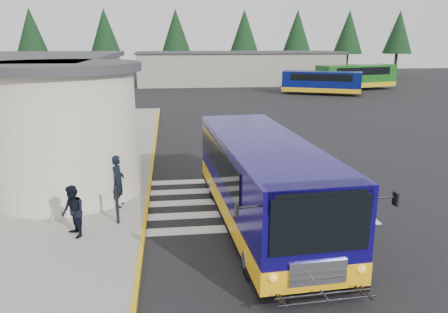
{
  "coord_description": "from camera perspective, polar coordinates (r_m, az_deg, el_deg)",
  "views": [
    {
      "loc": [
        -3.12,
        -15.67,
        5.73
      ],
      "look_at": [
        -1.24,
        -0.5,
        1.62
      ],
      "focal_mm": 35.0,
      "sensor_mm": 36.0,
      "label": 1
    }
  ],
  "objects": [
    {
      "name": "depot_building",
      "position": [
        58.5,
        1.97,
        11.5
      ],
      "size": [
        26.4,
        8.4,
        4.2
      ],
      "color": "gray",
      "rests_on": "ground"
    },
    {
      "name": "pedestrian_a",
      "position": [
        15.34,
        -13.68,
        -3.11
      ],
      "size": [
        0.49,
        0.69,
        1.81
      ],
      "primitive_type": "imported",
      "rotation": [
        0.0,
        0.0,
        1.49
      ],
      "color": "black",
      "rests_on": "sidewalk"
    },
    {
      "name": "tree_line",
      "position": [
        66.35,
        1.15,
        15.95
      ],
      "size": [
        58.4,
        4.4,
        10.0
      ],
      "color": "black",
      "rests_on": "ground"
    },
    {
      "name": "pedestrian_b",
      "position": [
        13.39,
        -19.12,
        -6.84
      ],
      "size": [
        0.89,
        0.94,
        1.55
      ],
      "primitive_type": "imported",
      "rotation": [
        0.0,
        0.0,
        -1.04
      ],
      "color": "black",
      "rests_on": "sidewalk"
    },
    {
      "name": "bollard",
      "position": [
        14.02,
        -13.78,
        -6.18
      ],
      "size": [
        0.1,
        0.1,
        1.21
      ],
      "primitive_type": "cylinder",
      "color": "black",
      "rests_on": "sidewalk"
    },
    {
      "name": "transit_bus",
      "position": [
        13.66,
        5.07,
        -3.79
      ],
      "size": [
        3.6,
        9.98,
        2.78
      ],
      "rotation": [
        0.0,
        0.0,
        0.06
      ],
      "color": "#0E0753",
      "rests_on": "ground"
    },
    {
      "name": "far_bus_b",
      "position": [
        53.9,
        16.87,
        10.04
      ],
      "size": [
        9.98,
        5.09,
        2.48
      ],
      "rotation": [
        0.0,
        0.0,
        1.83
      ],
      "color": "#165517",
      "rests_on": "ground"
    },
    {
      "name": "curb_strip",
      "position": [
        20.48,
        -9.38,
        -1.15
      ],
      "size": [
        0.12,
        34.0,
        0.16
      ],
      "primitive_type": "cube",
      "color": "gold",
      "rests_on": "ground"
    },
    {
      "name": "sidewalk",
      "position": [
        21.29,
        -22.81,
        -1.55
      ],
      "size": [
        10.0,
        34.0,
        0.15
      ],
      "primitive_type": "cube",
      "color": "gray",
      "rests_on": "ground"
    },
    {
      "name": "far_bus_a",
      "position": [
        48.26,
        12.64,
        9.52
      ],
      "size": [
        8.4,
        5.47,
        2.11
      ],
      "rotation": [
        0.0,
        0.0,
        1.14
      ],
      "color": "#060F51",
      "rests_on": "ground"
    },
    {
      "name": "station_building",
      "position": [
        24.07,
        -25.85,
        6.01
      ],
      "size": [
        12.7,
        18.7,
        4.8
      ],
      "color": "beige",
      "rests_on": "ground"
    },
    {
      "name": "crosswalk",
      "position": [
        16.14,
        2.76,
        -5.72
      ],
      "size": [
        8.0,
        5.35,
        0.01
      ],
      "color": "silver",
      "rests_on": "ground"
    },
    {
      "name": "ground",
      "position": [
        16.97,
        3.97,
        -4.7
      ],
      "size": [
        140.0,
        140.0,
        0.0
      ],
      "primitive_type": "plane",
      "color": "black",
      "rests_on": "ground"
    }
  ]
}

